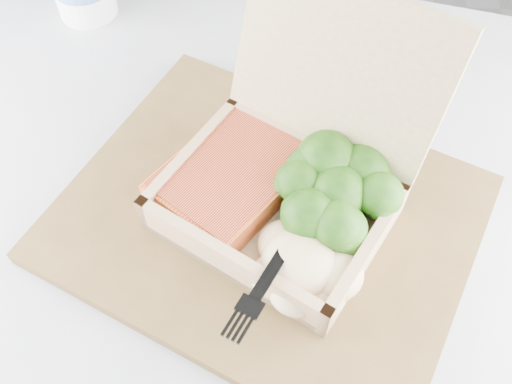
{
  "coord_description": "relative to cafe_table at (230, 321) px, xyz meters",
  "views": [
    {
      "loc": [
        0.08,
        -0.76,
        1.23
      ],
      "look_at": [
        0.06,
        -0.46,
        0.8
      ],
      "focal_mm": 40.0,
      "sensor_mm": 36.0,
      "label": 1
    }
  ],
  "objects": [
    {
      "name": "floor",
      "position": [
        -0.03,
        0.5,
        -0.56
      ],
      "size": [
        4.0,
        4.0,
        0.0
      ],
      "primitive_type": "plane",
      "color": "#95969B",
      "rests_on": "ground"
    },
    {
      "name": "cafe_table",
      "position": [
        0.0,
        0.0,
        0.0
      ],
      "size": [
        1.01,
        1.01,
        0.75
      ],
      "rotation": [
        0.0,
        0.0,
        -0.21
      ],
      "color": "black",
      "rests_on": "floor"
    },
    {
      "name": "serving_tray",
      "position": [
        0.04,
        0.03,
        0.2
      ],
      "size": [
        0.47,
        0.43,
        0.02
      ],
      "primitive_type": "cube",
      "rotation": [
        0.0,
        0.0,
        -0.42
      ],
      "color": "brown",
      "rests_on": "cafe_table"
    },
    {
      "name": "takeout_container",
      "position": [
        0.06,
        0.05,
        0.26
      ],
      "size": [
        0.28,
        0.28,
        0.19
      ],
      "rotation": [
        0.0,
        0.0,
        -0.5
      ],
      "color": "tan",
      "rests_on": "serving_tray"
    },
    {
      "name": "salmon_fillet",
      "position": [
        0.01,
        0.05,
        0.23
      ],
      "size": [
        0.17,
        0.17,
        0.03
      ],
      "primitive_type": "cube",
      "rotation": [
        0.0,
        0.0,
        -0.61
      ],
      "color": "orange",
      "rests_on": "takeout_container"
    },
    {
      "name": "broccoli_pile",
      "position": [
        0.1,
        0.03,
        0.24
      ],
      "size": [
        0.13,
        0.13,
        0.05
      ],
      "primitive_type": null,
      "color": "#356B17",
      "rests_on": "takeout_container"
    },
    {
      "name": "mashed_potatoes",
      "position": [
        0.07,
        -0.04,
        0.24
      ],
      "size": [
        0.11,
        0.09,
        0.04
      ],
      "primitive_type": "ellipsoid",
      "color": "beige",
      "rests_on": "takeout_container"
    },
    {
      "name": "plastic_fork",
      "position": [
        0.06,
        -0.02,
        0.25
      ],
      "size": [
        0.07,
        0.14,
        0.02
      ],
      "rotation": [
        0.0,
        0.0,
        2.74
      ],
      "color": "black",
      "rests_on": "mashed_potatoes"
    },
    {
      "name": "receipt",
      "position": [
        0.11,
        0.21,
        0.19
      ],
      "size": [
        0.09,
        0.14,
        0.0
      ],
      "primitive_type": "cube",
      "rotation": [
        0.0,
        0.0,
        -0.16
      ],
      "color": "white",
      "rests_on": "cafe_table"
    }
  ]
}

